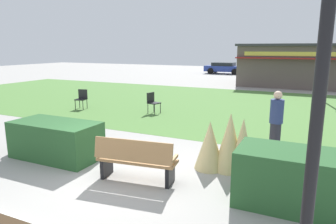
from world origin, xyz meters
name	(u,v)px	position (x,y,z in m)	size (l,w,h in m)	color
ground_plane	(115,180)	(0.00, 0.00, 0.00)	(80.00, 80.00, 0.00)	#999691
lawn_patch	(227,106)	(0.00, 9.37, 0.00)	(36.00, 12.00, 0.01)	#4C7A38
park_bench	(136,160)	(0.44, 0.13, 0.48)	(1.75, 0.74, 0.95)	#9E7547
hedge_left	(56,140)	(-2.15, 0.50, 0.47)	(2.27, 1.10, 0.94)	#28562B
hedge_right	(293,179)	(3.47, 0.45, 0.51)	(1.95, 1.10, 1.01)	#28562B
ornamental_grass_behind_left	(210,145)	(1.61, 1.49, 0.56)	(0.70, 0.70, 1.13)	#D1BC7F
ornamental_grass_behind_right	(243,146)	(2.35, 1.55, 0.63)	(0.61, 0.61, 1.26)	#D1BC7F
ornamental_grass_behind_center	(230,142)	(2.05, 1.58, 0.67)	(0.71, 0.71, 1.35)	#D1BC7F
lamppost_near	(321,82)	(3.69, -2.00, 2.48)	(0.36, 0.36, 3.91)	black
lamppost_far	(323,53)	(4.04, 13.67, 2.48)	(0.36, 0.36, 3.91)	black
trash_bin	(30,135)	(-3.37, 0.74, 0.38)	(0.52, 0.52, 0.77)	#2D4233
food_kiosk	(317,65)	(3.84, 19.51, 1.53)	(10.73, 5.33, 3.04)	#594C47
cafe_chair_west	(82,97)	(-5.89, 5.85, 0.53)	(0.52, 0.52, 0.89)	black
cafe_chair_east	(153,101)	(-2.50, 6.38, 0.53)	(0.53, 0.53, 0.89)	black
person_strolling	(276,123)	(2.86, 3.16, 0.86)	(0.34, 0.34, 1.69)	#23232D
parked_car_west_slot	(224,68)	(-5.07, 27.72, 0.64)	(4.21, 2.08, 1.20)	navy
parked_car_center_slot	(271,69)	(-0.25, 27.72, 0.64)	(4.30, 2.25, 1.20)	#B7BABF
parked_car_east_slot	(328,71)	(4.91, 27.72, 0.64)	(4.30, 2.24, 1.20)	maroon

